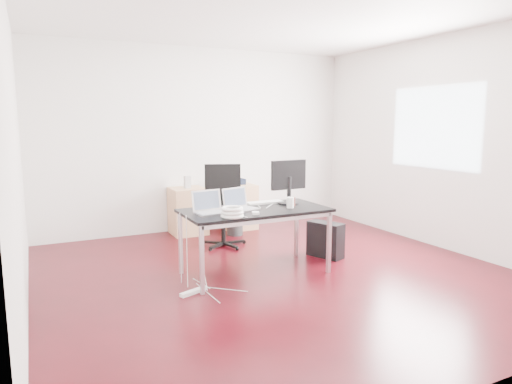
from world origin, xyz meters
name	(u,v)px	position (x,y,z in m)	size (l,w,h in m)	color
room_shell	(282,148)	(0.04, 0.00, 1.40)	(5.00, 5.00, 5.00)	#31050B
desk	(255,214)	(-0.21, 0.15, 0.68)	(1.60, 0.80, 0.73)	black
office_chair	(223,201)	(-0.07, 1.43, 0.61)	(0.62, 0.64, 1.08)	black
filing_cabinet_left	(188,211)	(-0.32, 2.23, 0.35)	(0.50, 0.50, 0.70)	tan
filing_cabinet_right	(238,206)	(0.51, 2.23, 0.35)	(0.50, 0.50, 0.70)	tan
pc_tower	(325,240)	(0.86, 0.32, 0.22)	(0.20, 0.45, 0.44)	black
wastebasket	(235,226)	(0.29, 1.85, 0.14)	(0.24, 0.24, 0.28)	black
power_strip	(193,292)	(-1.03, -0.14, 0.02)	(0.30, 0.06, 0.04)	white
laptop_left	(210,208)	(-0.73, 0.17, 0.79)	(0.35, 0.28, 0.23)	silver
laptop_right	(240,204)	(-0.37, 0.20, 0.79)	(0.39, 0.33, 0.23)	silver
monitor	(289,180)	(0.29, 0.28, 1.01)	(0.45, 0.26, 0.51)	black
keyboard	(264,202)	(0.04, 0.42, 0.74)	(0.44, 0.14, 0.02)	white
cup_white	(290,203)	(0.17, 0.04, 0.79)	(0.08, 0.08, 0.12)	white
cup_brown	(292,202)	(0.25, 0.13, 0.78)	(0.08, 0.08, 0.10)	#53241C
cable_coil	(232,212)	(-0.61, -0.14, 0.78)	(0.24, 0.24, 0.11)	white
power_adapter	(256,213)	(-0.33, -0.12, 0.74)	(0.07, 0.07, 0.03)	white
speaker	(187,182)	(-0.32, 2.22, 0.79)	(0.09, 0.08, 0.18)	#9E9E9E
navy_garment	(234,182)	(0.47, 2.28, 0.74)	(0.30, 0.24, 0.09)	black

